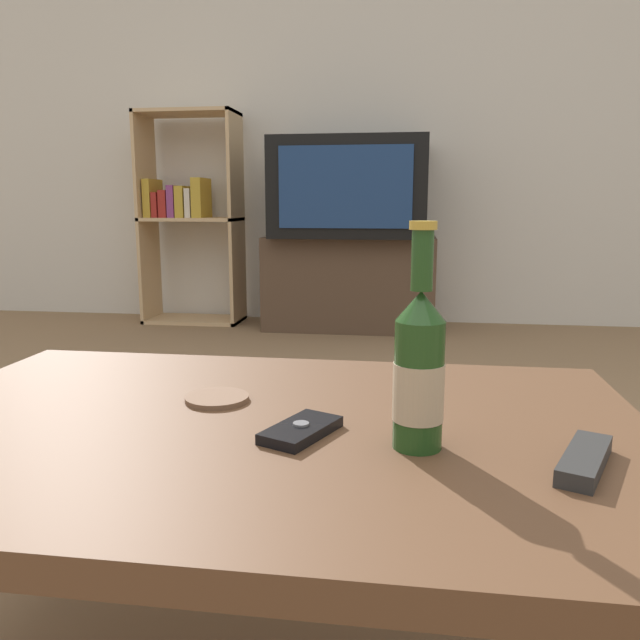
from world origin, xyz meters
name	(u,v)px	position (x,y,z in m)	size (l,w,h in m)	color
back_wall	(380,101)	(0.00, 3.02, 1.30)	(8.00, 0.05, 2.60)	beige
coffee_table	(260,462)	(0.00, 0.00, 0.35)	(1.07, 0.71, 0.41)	brown
tv_stand	(350,283)	(-0.14, 2.74, 0.26)	(0.96, 0.42, 0.53)	#4C3828
television	(350,188)	(-0.14, 2.74, 0.79)	(0.84, 0.61, 0.53)	black
bookshelf	(187,213)	(-1.12, 2.81, 0.65)	(0.58, 0.30, 1.24)	tan
beer_bottle	(419,370)	(0.21, -0.06, 0.51)	(0.06, 0.06, 0.28)	#1E4219
cell_phone	(301,430)	(0.07, -0.05, 0.42)	(0.10, 0.13, 0.02)	black
remote_control	(585,460)	(0.40, -0.10, 0.42)	(0.09, 0.15, 0.02)	#282828
coaster	(217,398)	(-0.09, 0.08, 0.42)	(0.10, 0.10, 0.01)	brown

